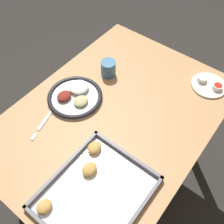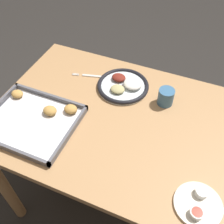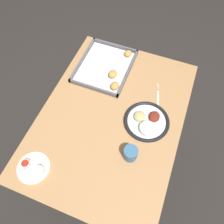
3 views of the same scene
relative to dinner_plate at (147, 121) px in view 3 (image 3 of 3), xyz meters
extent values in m
plane|color=#282623|center=(-0.03, 0.19, -0.78)|extent=(8.00, 8.00, 0.00)
cube|color=#AD7F51|center=(-0.03, 0.19, -0.03)|extent=(1.06, 0.77, 0.03)
cylinder|color=#AD7F51|center=(0.45, -0.14, -0.41)|extent=(0.06, 0.06, 0.74)
cylinder|color=#AD7F51|center=(-0.51, 0.53, -0.41)|extent=(0.06, 0.06, 0.74)
cylinder|color=#AD7F51|center=(0.45, 0.53, -0.41)|extent=(0.06, 0.06, 0.74)
cylinder|color=silver|center=(0.00, 0.00, -0.01)|extent=(0.24, 0.24, 0.01)
torus|color=black|center=(0.00, 0.00, 0.00)|extent=(0.25, 0.25, 0.02)
ellipsoid|color=silver|center=(-0.04, -0.01, 0.01)|extent=(0.09, 0.09, 0.03)
ellipsoid|color=maroon|center=(0.04, -0.03, 0.01)|extent=(0.07, 0.06, 0.03)
ellipsoid|color=tan|center=(0.01, 0.05, 0.01)|extent=(0.07, 0.06, 0.02)
cube|color=silver|center=(0.14, -0.02, -0.01)|extent=(0.17, 0.06, 0.00)
cylinder|color=silver|center=(0.26, 0.00, -0.01)|extent=(0.03, 0.01, 0.00)
cylinder|color=silver|center=(0.26, 0.01, -0.01)|extent=(0.03, 0.01, 0.00)
cylinder|color=silver|center=(0.26, 0.01, -0.01)|extent=(0.03, 0.01, 0.00)
cylinder|color=silver|center=(0.26, 0.01, -0.01)|extent=(0.03, 0.01, 0.00)
cylinder|color=beige|center=(-0.44, 0.44, -0.01)|extent=(0.16, 0.16, 0.01)
cylinder|color=silver|center=(-0.44, 0.48, 0.01)|extent=(0.04, 0.04, 0.02)
cylinder|color=#B22819|center=(-0.44, 0.48, 0.02)|extent=(0.04, 0.04, 0.01)
cylinder|color=silver|center=(-0.44, 0.40, 0.01)|extent=(0.04, 0.04, 0.02)
cylinder|color=#C67F23|center=(-0.44, 0.40, 0.02)|extent=(0.04, 0.04, 0.01)
cube|color=#595960|center=(0.28, 0.36, -0.01)|extent=(0.38, 0.32, 0.01)
cube|color=silver|center=(0.28, 0.36, -0.01)|extent=(0.35, 0.29, 0.00)
cube|color=#595960|center=(0.28, 0.20, 0.00)|extent=(0.38, 0.01, 0.02)
cube|color=#595960|center=(0.28, 0.51, 0.00)|extent=(0.38, 0.01, 0.02)
cube|color=#595960|center=(0.10, 0.36, 0.00)|extent=(0.01, 0.32, 0.02)
cube|color=#595960|center=(0.47, 0.36, 0.00)|extent=(0.01, 0.32, 0.02)
ellipsoid|color=#C18E47|center=(0.15, 0.24, 0.01)|extent=(0.06, 0.05, 0.03)
ellipsoid|color=#C18E47|center=(0.23, 0.29, 0.01)|extent=(0.06, 0.05, 0.03)
ellipsoid|color=#C18E47|center=(0.42, 0.25, 0.01)|extent=(0.06, 0.05, 0.03)
cylinder|color=#38668E|center=(-0.21, 0.02, 0.03)|extent=(0.07, 0.07, 0.08)
camera|label=1|loc=(0.50, 0.60, 0.90)|focal=42.00mm
camera|label=2|loc=(-0.31, 0.88, 0.85)|focal=42.00mm
camera|label=3|loc=(-0.56, -0.02, 1.05)|focal=35.00mm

